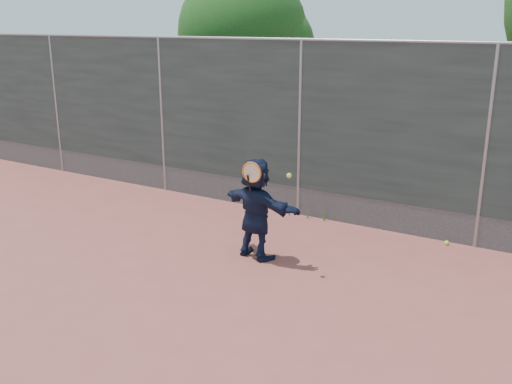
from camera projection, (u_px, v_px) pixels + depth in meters
The scene contains 7 objects.
ground at pixel (175, 291), 7.24m from camera, with size 80.00×80.00×0.00m, color #9E4C42.
player at pixel (256, 209), 8.08m from camera, with size 1.37×0.43×1.47m, color #131B35.
ball_ground at pixel (447, 243), 8.72m from camera, with size 0.07×0.07×0.07m, color #D2FB37.
fence at pixel (300, 126), 9.67m from camera, with size 20.00×0.06×3.03m.
swing_action at pixel (255, 174), 7.70m from camera, with size 0.77×0.15×0.51m.
tree_left at pixel (249, 37), 13.18m from camera, with size 3.15×3.00×4.53m.
weed_clump at pixel (310, 211), 9.85m from camera, with size 0.68×0.07×0.30m.
Camera 1 is at (4.23, -5.13, 3.29)m, focal length 40.00 mm.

